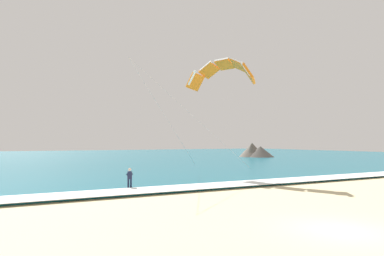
# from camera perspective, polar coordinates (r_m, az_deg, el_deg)

# --- Properties ---
(ground_plane) EXTENTS (200.00, 200.00, 0.00)m
(ground_plane) POSITION_cam_1_polar(r_m,az_deg,el_deg) (16.05, 23.84, -15.52)
(ground_plane) COLOR beige
(sea) EXTENTS (200.00, 120.00, 0.20)m
(sea) POSITION_cam_1_polar(r_m,az_deg,el_deg) (83.49, -18.98, -4.67)
(sea) COLOR #146075
(sea) RESTS_ON ground
(surf_foam) EXTENTS (200.00, 3.05, 0.04)m
(surf_foam) POSITION_cam_1_polar(r_m,az_deg,el_deg) (26.69, -0.04, -9.85)
(surf_foam) COLOR white
(surf_foam) RESTS_ON sea
(surfboard) EXTENTS (0.76, 1.46, 0.09)m
(surfboard) POSITION_cam_1_polar(r_m,az_deg,el_deg) (26.85, -10.45, -10.18)
(surfboard) COLOR #E04C38
(surfboard) RESTS_ON ground
(kitesurfer) EXTENTS (0.60, 0.60, 1.69)m
(kitesurfer) POSITION_cam_1_polar(r_m,az_deg,el_deg) (26.76, -10.43, -8.24)
(kitesurfer) COLOR #191E38
(kitesurfer) RESTS_ON ground
(kite_primary) EXTENTS (13.49, 8.05, 11.32)m
(kite_primary) POSITION_cam_1_polar(r_m,az_deg,el_deg) (36.56, 5.08, 9.53)
(kite_primary) COLOR orange
(headland_right) EXTENTS (7.48, 8.55, 3.47)m
(headland_right) POSITION_cam_1_polar(r_m,az_deg,el_deg) (80.18, 10.54, -3.82)
(headland_right) COLOR #665B51
(headland_right) RESTS_ON ground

